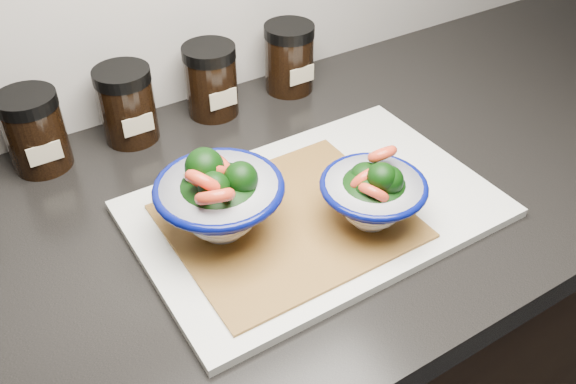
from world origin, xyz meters
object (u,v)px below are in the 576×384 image
bowl_left (220,199)px  bowl_right (373,194)px  cutting_board (315,209)px  spice_jar_c (127,105)px  spice_jar_b (35,131)px  spice_jar_e (289,58)px  spice_jar_d (211,80)px

bowl_left → bowl_right: bowl_left is taller
bowl_left → bowl_right: 0.18m
cutting_board → bowl_right: 0.09m
bowl_left → spice_jar_c: bearing=92.7°
spice_jar_b → spice_jar_e: size_ratio=1.00×
spice_jar_b → spice_jar_c: bearing=0.0°
spice_jar_b → spice_jar_e: 0.41m
cutting_board → spice_jar_b: bearing=132.6°
cutting_board → spice_jar_d: spice_jar_d is taller
spice_jar_b → spice_jar_d: 0.27m
bowl_left → spice_jar_c: size_ratio=1.35×
cutting_board → spice_jar_b: 0.40m
bowl_right → spice_jar_d: spice_jar_d is taller
cutting_board → bowl_right: (0.04, -0.06, 0.05)m
cutting_board → spice_jar_c: bearing=115.0°
cutting_board → spice_jar_d: (0.00, 0.29, 0.05)m
spice_jar_e → bowl_right: bearing=-106.4°
bowl_right → spice_jar_b: spice_jar_b is taller
spice_jar_d → spice_jar_e: 0.14m
spice_jar_b → bowl_left: bearing=-62.0°
spice_jar_b → spice_jar_c: same height
bowl_left → spice_jar_b: size_ratio=1.35×
spice_jar_d → spice_jar_e: same height
bowl_right → spice_jar_b: 0.47m
bowl_right → cutting_board: bearing=122.3°
bowl_left → spice_jar_e: size_ratio=1.35×
cutting_board → bowl_left: 0.14m
spice_jar_c → bowl_right: bearing=-63.6°
cutting_board → spice_jar_d: bearing=89.8°
bowl_left → spice_jar_d: 0.30m
spice_jar_d → spice_jar_b: bearing=180.0°
bowl_left → spice_jar_c: 0.27m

